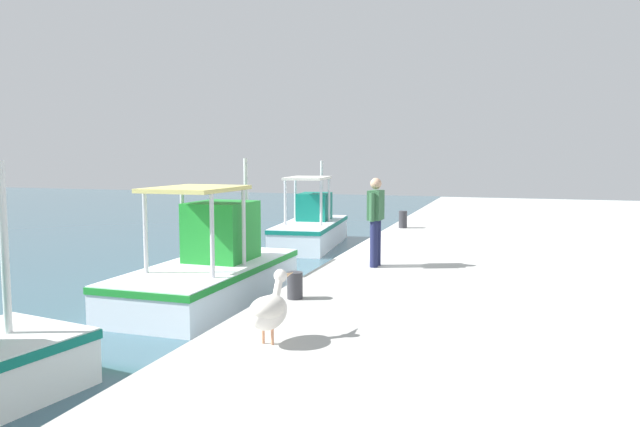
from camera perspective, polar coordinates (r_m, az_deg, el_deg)
The scene contains 7 objects.
quay_pier at distance 14.03m, azimuth 23.52°, elevation -5.47°, with size 36.00×10.00×0.80m, color #B2B2AD.
fishing_boat_second at distance 12.59m, azimuth -10.32°, elevation -5.19°, with size 4.95×2.08×2.90m.
fishing_boat_third at distance 19.73m, azimuth -0.84°, elevation -1.34°, with size 4.88×2.14×2.77m.
pelican at distance 7.05m, azimuth -4.81°, elevation -9.02°, with size 0.96×0.42×0.82m.
fisherman_standing at distance 11.74m, azimuth 5.29°, elevation -0.39°, with size 0.62×0.26×1.73m.
mooring_bollard_second at distance 9.19m, azimuth -2.39°, elevation -6.82°, with size 0.24×0.24×0.41m, color #333338.
mooring_bollard_third at distance 18.12m, azimuth 7.86°, elevation -0.56°, with size 0.25×0.25×0.51m, color #333338.
Camera 1 is at (-13.71, -3.56, 2.98)m, focal length 33.79 mm.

